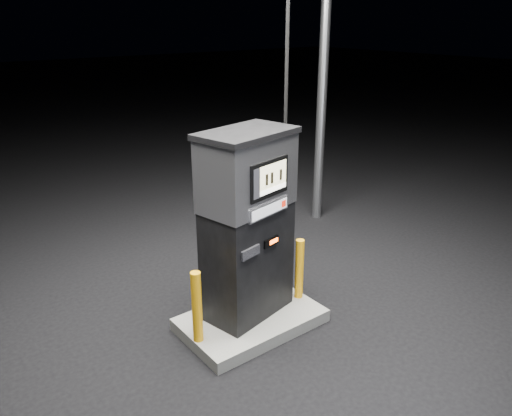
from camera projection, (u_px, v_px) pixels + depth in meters
ground at (251, 325)px, 5.88m from camera, size 80.00×80.00×0.00m
pump_island at (251, 320)px, 5.85m from camera, size 1.60×1.00×0.15m
fuel_dispenser at (248, 224)px, 5.52m from camera, size 1.24×0.85×4.48m
bollard_left at (197, 307)px, 5.23m from camera, size 0.13×0.13×0.82m
bollard_right at (299, 269)px, 6.06m from camera, size 0.11×0.11×0.77m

